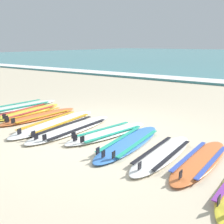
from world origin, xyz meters
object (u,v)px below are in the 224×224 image
(surfboard_1, at_px, (27,112))
(surfboard_0, at_px, (16,107))
(surfboard_6, at_px, (129,142))
(surfboard_7, at_px, (162,154))
(surfboard_4, at_px, (72,128))
(surfboard_8, at_px, (200,161))
(surfboard_5, at_px, (108,133))
(surfboard_2, at_px, (39,116))
(surfboard_3, at_px, (55,123))

(surfboard_1, bearing_deg, surfboard_0, 166.46)
(surfboard_6, bearing_deg, surfboard_7, -10.06)
(surfboard_4, height_order, surfboard_8, same)
(surfboard_5, relative_size, surfboard_8, 1.05)
(surfboard_0, relative_size, surfboard_8, 1.34)
(surfboard_1, distance_m, surfboard_8, 4.62)
(surfboard_5, bearing_deg, surfboard_1, 176.01)
(surfboard_0, height_order, surfboard_2, same)
(surfboard_6, bearing_deg, surfboard_8, -1.86)
(surfboard_3, relative_size, surfboard_5, 1.21)
(surfboard_5, bearing_deg, surfboard_4, -166.69)
(surfboard_6, xyz_separation_m, surfboard_7, (0.71, -0.13, -0.00))
(surfboard_0, height_order, surfboard_7, same)
(surfboard_0, height_order, surfboard_1, same)
(surfboard_0, bearing_deg, surfboard_8, -6.58)
(surfboard_1, bearing_deg, surfboard_6, -6.94)
(surfboard_6, bearing_deg, surfboard_3, 176.87)
(surfboard_3, bearing_deg, surfboard_2, 165.35)
(surfboard_2, relative_size, surfboard_7, 1.12)
(surfboard_7, bearing_deg, surfboard_0, 171.61)
(surfboard_4, height_order, surfboard_5, same)
(surfboard_6, relative_size, surfboard_8, 1.09)
(surfboard_2, xyz_separation_m, surfboard_8, (4.01, -0.35, -0.00))
(surfboard_2, height_order, surfboard_6, same)
(surfboard_2, distance_m, surfboard_4, 1.34)
(surfboard_0, bearing_deg, surfboard_1, -13.54)
(surfboard_7, bearing_deg, surfboard_5, 165.49)
(surfboard_1, height_order, surfboard_3, same)
(surfboard_2, xyz_separation_m, surfboard_5, (2.12, -0.09, 0.00))
(surfboard_7, height_order, surfboard_8, same)
(surfboard_1, xyz_separation_m, surfboard_4, (1.90, -0.38, -0.00))
(surfboard_5, distance_m, surfboard_8, 1.91)
(surfboard_5, distance_m, surfboard_6, 0.64)
(surfboard_0, relative_size, surfboard_6, 1.23)
(surfboard_1, height_order, surfboard_4, same)
(surfboard_8, bearing_deg, surfboard_6, 178.14)
(surfboard_2, distance_m, surfboard_7, 3.45)
(surfboard_4, bearing_deg, surfboard_1, 168.75)
(surfboard_4, relative_size, surfboard_8, 1.19)
(surfboard_4, bearing_deg, surfboard_7, -4.06)
(surfboard_4, xyz_separation_m, surfboard_5, (0.80, 0.19, 0.00))
(surfboard_1, height_order, surfboard_7, same)
(surfboard_1, distance_m, surfboard_3, 1.36)
(surfboard_1, bearing_deg, surfboard_2, -9.63)
(surfboard_3, bearing_deg, surfboard_4, -8.35)
(surfboard_0, xyz_separation_m, surfboard_8, (5.28, -0.61, 0.00))
(surfboard_5, relative_size, surfboard_6, 0.96)
(surfboard_4, distance_m, surfboard_6, 1.41)
(surfboard_2, height_order, surfboard_3, same)
(surfboard_1, relative_size, surfboard_5, 1.04)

